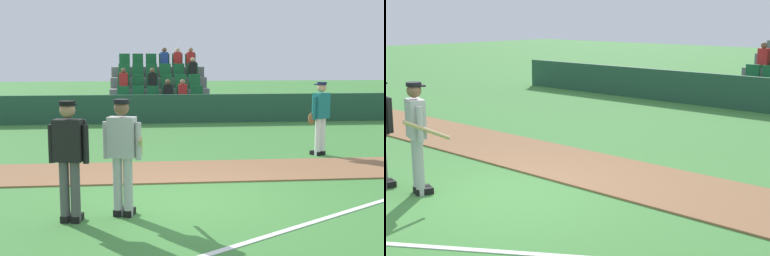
% 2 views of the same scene
% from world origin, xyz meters
% --- Properties ---
extents(ground_plane, '(80.00, 80.00, 0.00)m').
position_xyz_m(ground_plane, '(0.00, 0.00, 0.00)').
color(ground_plane, '#42843A').
extents(infield_dirt_path, '(28.00, 2.00, 0.03)m').
position_xyz_m(infield_dirt_path, '(0.00, 2.13, 0.01)').
color(infield_dirt_path, '#936642').
rests_on(infield_dirt_path, ground).
extents(batter_grey_jersey, '(0.58, 0.80, 1.76)m').
position_xyz_m(batter_grey_jersey, '(-1.04, -0.76, 0.97)').
color(batter_grey_jersey, '#B2B2B2').
rests_on(batter_grey_jersey, ground).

